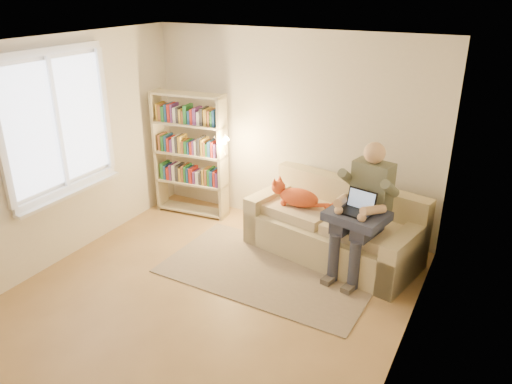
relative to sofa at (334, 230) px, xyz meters
The scene contains 13 objects.
floor 1.90m from the sofa, 117.43° to the right, with size 4.50×4.50×0.00m, color #987445.
ceiling 2.95m from the sofa, 117.43° to the right, with size 4.00×4.50×0.02m, color white.
wall_left 3.46m from the sofa, 149.82° to the right, with size 0.02×4.50×2.60m, color silver.
wall_right 2.24m from the sofa, 55.71° to the right, with size 0.02×4.50×2.60m, color silver.
wall_back 1.43m from the sofa, 145.94° to the left, with size 4.00×0.02×2.60m, color silver.
window 3.34m from the sofa, 152.47° to the right, with size 0.12×1.52×1.69m.
sofa is the anchor object (origin of this frame).
person 0.72m from the sofa, 31.19° to the right, with size 0.55×0.75×1.54m.
cat 0.63m from the sofa, behind, with size 0.77×0.36×0.28m.
blanket 0.73m from the sofa, 44.90° to the right, with size 0.62×0.51×0.10m, color #2C324D.
laptop 0.79m from the sofa, 43.90° to the right, with size 0.39×0.34×0.30m.
bookshelf 2.31m from the sofa, behind, with size 1.19×0.38×1.76m.
rug 0.95m from the sofa, 124.57° to the right, with size 2.41×1.43×0.01m, color gray.
Camera 1 is at (2.56, -3.57, 3.12)m, focal length 35.00 mm.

